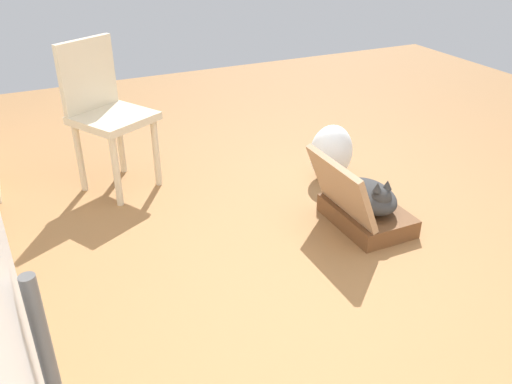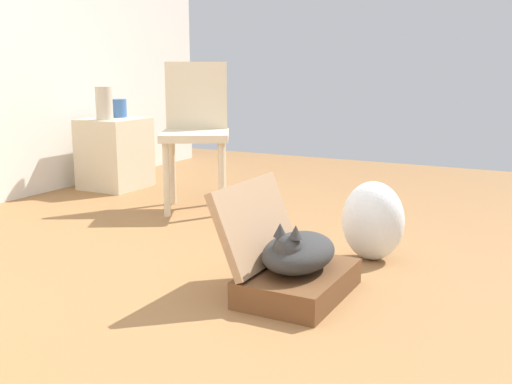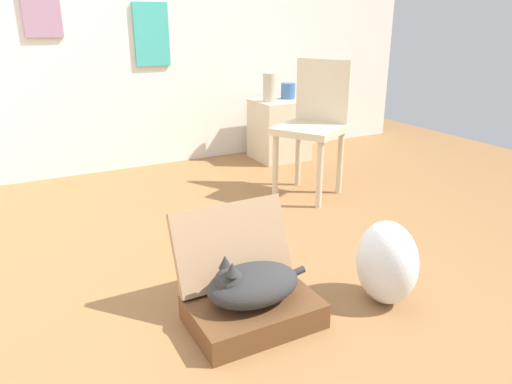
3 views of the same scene
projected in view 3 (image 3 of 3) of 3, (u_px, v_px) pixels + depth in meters
ground_plane at (192, 290)px, 2.35m from camera, size 7.68×7.68×0.00m
wall_back at (82, 12)px, 3.78m from camera, size 6.40×0.15×2.60m
suitcase_base at (253, 312)px, 2.07m from camera, size 0.54×0.37×0.11m
suitcase_lid at (232, 244)px, 2.16m from camera, size 0.54×0.17×0.36m
cat at (251, 284)px, 2.02m from camera, size 0.49×0.28×0.23m
plastic_bag_white at (387, 263)px, 2.19m from camera, size 0.25×0.31×0.40m
side_table at (279, 130)px, 4.49m from camera, size 0.46×0.44×0.55m
vase_tall at (270, 87)px, 4.29m from camera, size 0.13×0.13×0.25m
vase_short at (288, 91)px, 4.46m from camera, size 0.13×0.13×0.14m
chair at (314, 122)px, 3.49m from camera, size 0.60×0.60×0.98m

